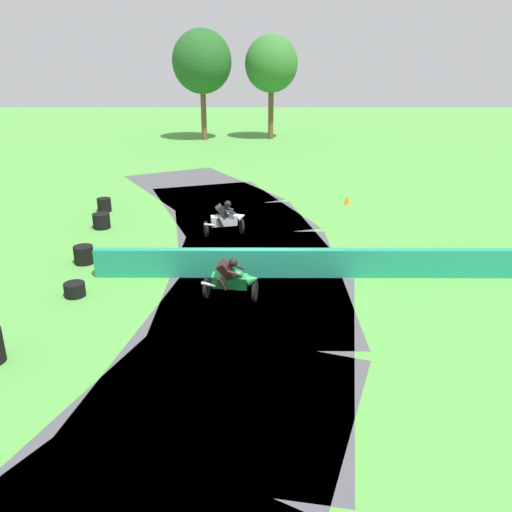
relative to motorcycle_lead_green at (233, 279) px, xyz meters
name	(u,v)px	position (x,y,z in m)	size (l,w,h in m)	color
ground_plane	(256,276)	(0.66, 1.75, -0.64)	(120.00, 120.00, 0.00)	#4C933D
track_asphalt	(212,276)	(-0.75, 1.76, -0.64)	(10.83, 34.88, 0.01)	#47474C
safety_barrier	(440,263)	(6.39, 1.73, -0.19)	(0.30, 21.51, 0.90)	#1E8466
motorcycle_lead_green	(233,279)	(0.00, 0.00, 0.00)	(1.70, 0.97, 1.43)	black
motorcycle_chase_white	(226,219)	(-0.49, 5.83, 0.02)	(1.70, 1.03, 1.42)	black
tire_stack_mid_b	(75,289)	(-4.56, 0.29, -0.44)	(0.60, 0.60, 0.40)	black
tire_stack_far	(84,255)	(-5.08, 2.87, -0.34)	(0.64, 0.64, 0.60)	black
tire_stack_extra_a	(102,221)	(-5.56, 6.73, -0.34)	(0.68, 0.68, 0.60)	black
tire_stack_extra_b	(105,205)	(-6.11, 9.19, -0.34)	(0.60, 0.60, 0.60)	black
traffic_cone	(348,200)	(4.95, 10.41, -0.42)	(0.28, 0.28, 0.44)	orange
tree_far_left	(202,62)	(-3.65, 31.04, 5.48)	(4.73, 4.73, 8.64)	brown
tree_far_right	(272,64)	(1.90, 31.55, 5.30)	(4.26, 4.26, 8.22)	brown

